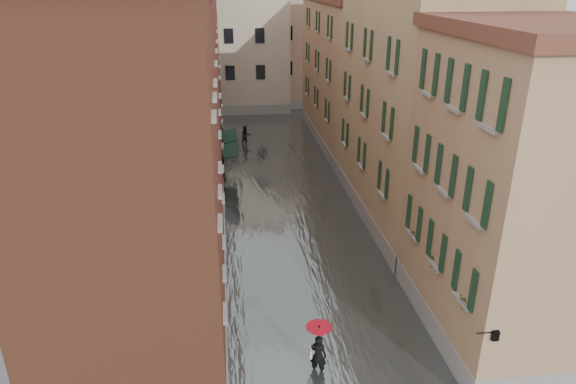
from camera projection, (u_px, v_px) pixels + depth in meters
ground at (320, 310)px, 22.07m from camera, size 120.00×120.00×0.00m
floodwater at (285, 192)px, 33.93m from camera, size 10.00×60.00×0.20m
building_left_near at (127, 198)px, 16.93m from camera, size 6.00×8.00×13.00m
building_left_mid at (162, 120)px, 27.09m from camera, size 6.00×14.00×12.50m
building_left_far at (180, 62)px, 40.53m from camera, size 6.00×16.00×14.00m
building_right_near at (521, 198)px, 18.80m from camera, size 6.00×8.00×11.50m
building_right_mid at (417, 108)px, 28.58m from camera, size 6.00×14.00×13.00m
building_right_far at (353, 75)px, 42.59m from camera, size 6.00×16.00×11.50m
building_end_cream at (229, 46)px, 53.98m from camera, size 12.00×9.00×13.00m
building_end_pink at (310, 47)px, 57.02m from camera, size 10.00×9.00×12.00m
awning_near at (230, 151)px, 34.33m from camera, size 1.09×3.05×2.80m
awning_far at (229, 137)px, 37.32m from camera, size 1.09×3.14×2.80m
wall_lantern at (494, 335)px, 15.90m from camera, size 0.71×0.22×0.35m
window_planters at (438, 256)px, 19.40m from camera, size 0.59×5.73×0.84m
pedestrian_main at (318, 346)px, 18.06m from camera, size 0.95×0.95×2.06m
pedestrian_far at (246, 136)px, 43.20m from camera, size 1.02×0.90×1.75m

